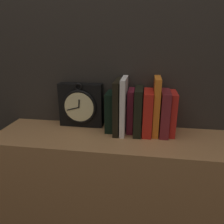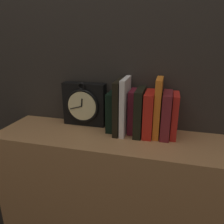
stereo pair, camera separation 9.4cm
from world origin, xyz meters
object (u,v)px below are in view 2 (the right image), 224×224
Objects in this scene: clock at (84,104)px; book_slot4_black at (140,112)px; book_slot2_white at (125,106)px; book_slot5_red at (149,114)px; book_slot7_maroon at (166,115)px; book_slot3_maroon at (133,111)px; book_slot8_red at (175,115)px; book_slot1_black at (119,107)px; book_slot6_orange at (158,108)px; book_slot0_black at (113,111)px.

clock reaches higher than book_slot4_black.
book_slot4_black is at bearing 2.31° from book_slot2_white.
book_slot7_maroon is (0.07, 0.00, 0.00)m from book_slot5_red.
book_slot3_maroon is 1.02× the size of book_slot8_red.
book_slot1_black is 0.96× the size of book_slot2_white.
book_slot5_red is (0.14, 0.00, -0.02)m from book_slot1_black.
book_slot6_orange reaches higher than book_slot2_white.
book_slot2_white is at bearing -0.03° from book_slot1_black.
book_slot1_black is 0.95× the size of book_slot6_orange.
book_slot7_maroon reaches higher than book_slot8_red.
book_slot1_black is at bearing -178.31° from book_slot7_maroon.
book_slot6_orange is 0.08m from book_slot8_red.
book_slot1_black is at bearing -176.70° from book_slot8_red.
clock is 0.86× the size of book_slot6_orange.
clock is at bearing 175.99° from book_slot8_red.
book_slot4_black reaches higher than book_slot7_maroon.
book_slot5_red is (0.33, -0.04, -0.01)m from clock.
book_slot3_maroon is at bearing 35.13° from book_slot2_white.
book_slot6_orange is at bearing 3.23° from book_slot1_black.
book_slot6_orange is (0.36, -0.04, 0.02)m from clock.
book_slot5_red reaches higher than book_slot0_black.
book_slot2_white reaches higher than book_slot8_red.
book_slot0_black is 0.07m from book_slot2_white.
book_slot6_orange is at bearing 174.64° from book_slot7_maroon.
book_slot1_black is at bearing -13.41° from clock.
book_slot3_maroon is 0.77× the size of book_slot6_orange.
book_slot6_orange is at bearing 3.87° from book_slot2_white.
book_slot2_white is 1.28× the size of book_slot5_red.
book_slot3_maroon is 0.08m from book_slot5_red.
book_slot8_red is at bearing -2.25° from book_slot3_maroon.
clock is at bearing 174.66° from book_slot3_maroon.
clock is at bearing 174.48° from book_slot6_orange.
book_slot7_maroon is at bearing -5.51° from clock.
book_slot4_black is 0.12m from book_slot7_maroon.
book_slot5_red is at bearing -171.48° from book_slot6_orange.
book_slot1_black is 1.25× the size of book_slot8_red.
clock reaches higher than book_slot7_maroon.
book_slot8_red is (0.19, -0.01, -0.00)m from book_slot3_maroon.
book_slot4_black is 0.08m from book_slot6_orange.
book_slot3_maroon is (0.25, -0.02, -0.01)m from clock.
book_slot0_black is 0.05m from book_slot1_black.
clock is 0.22m from book_slot2_white.
book_slot5_red is (0.17, -0.01, 0.01)m from book_slot0_black.
book_slot0_black is 0.72× the size of book_slot2_white.
book_slot7_maroon reaches higher than book_slot3_maroon.
book_slot6_orange is 1.29× the size of book_slot7_maroon.
book_slot6_orange reaches higher than book_slot4_black.
book_slot6_orange is (0.04, 0.01, 0.03)m from book_slot5_red.
book_slot1_black is 0.07m from book_slot3_maroon.
clock is 0.44m from book_slot8_red.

